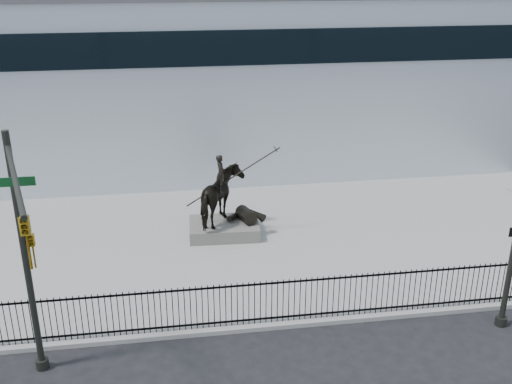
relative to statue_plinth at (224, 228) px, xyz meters
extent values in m
plane|color=black|center=(1.03, -7.81, -0.42)|extent=(120.00, 120.00, 0.00)
cube|color=#9A9997|center=(1.03, -0.81, -0.34)|extent=(30.00, 12.00, 0.15)
cube|color=silver|center=(1.03, 12.19, 4.08)|extent=(44.00, 14.00, 9.00)
cube|color=black|center=(1.03, -6.56, -0.12)|extent=(22.00, 0.05, 0.05)
cube|color=black|center=(1.03, -6.56, 1.13)|extent=(22.00, 0.05, 0.05)
cube|color=black|center=(1.03, -6.56, 0.48)|extent=(22.00, 0.03, 1.50)
cube|color=#53514C|center=(0.00, 0.00, 0.00)|extent=(2.92, 2.08, 0.53)
imported|color=black|center=(0.00, 0.00, 1.39)|extent=(2.02, 2.33, 2.26)
imported|color=black|center=(-0.09, 0.00, 2.43)|extent=(0.39, 0.57, 1.53)
cylinder|color=black|center=(0.31, -0.01, 2.19)|extent=(3.63, 0.22, 2.30)
cylinder|color=black|center=(-5.97, -7.61, -0.27)|extent=(0.36, 0.36, 0.30)
cylinder|color=black|center=(-5.97, -7.61, 3.08)|extent=(0.18, 0.18, 7.00)
cylinder|color=black|center=(-5.37, -9.73, 6.18)|extent=(1.47, 4.84, 0.12)
imported|color=#B08213|center=(-4.77, -11.86, 5.55)|extent=(0.18, 0.22, 1.10)
imported|color=#B08213|center=(-5.75, -7.61, 3.28)|extent=(0.16, 0.20, 1.00)
cube|color=#0C3F19|center=(-5.61, -8.81, 5.68)|extent=(0.90, 0.03, 0.22)
cylinder|color=black|center=(8.03, -7.61, -0.27)|extent=(0.36, 0.36, 0.30)
camera|label=1|loc=(-2.10, -22.33, 10.54)|focal=42.00mm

